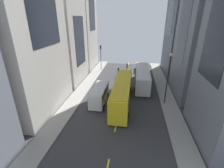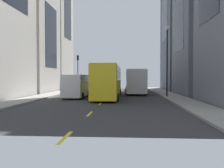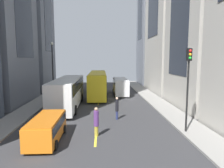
{
  "view_description": "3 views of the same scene",
  "coord_description": "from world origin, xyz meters",
  "px_view_note": "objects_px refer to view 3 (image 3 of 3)",
  "views": [
    {
      "loc": [
        -1.97,
        25.35,
        12.68
      ],
      "look_at": [
        1.97,
        -1.05,
        1.57
      ],
      "focal_mm": 25.66,
      "sensor_mm": 36.0,
      "label": 1
    },
    {
      "loc": [
        -2.38,
        30.03,
        2.3
      ],
      "look_at": [
        -0.39,
        -0.65,
        1.45
      ],
      "focal_mm": 38.75,
      "sensor_mm": 36.0,
      "label": 2
    },
    {
      "loc": [
        0.45,
        -28.23,
        5.52
      ],
      "look_at": [
        1.75,
        -2.75,
        2.43
      ],
      "focal_mm": 32.21,
      "sensor_mm": 36.0,
      "label": 3
    }
  ],
  "objects_px": {
    "city_bus_white": "(68,90)",
    "pedestrian_waiting_curb": "(117,107)",
    "delivery_van_white": "(120,85)",
    "pedestrian_crossing_mid": "(96,121)",
    "streetcar_yellow": "(98,82)",
    "car_orange_0": "(47,127)",
    "traffic_light_near_corner": "(188,75)"
  },
  "relations": [
    {
      "from": "city_bus_white",
      "to": "delivery_van_white",
      "type": "height_order",
      "value": "city_bus_white"
    },
    {
      "from": "pedestrian_waiting_curb",
      "to": "traffic_light_near_corner",
      "type": "height_order",
      "value": "traffic_light_near_corner"
    },
    {
      "from": "streetcar_yellow",
      "to": "pedestrian_crossing_mid",
      "type": "relative_size",
      "value": 6.02
    },
    {
      "from": "streetcar_yellow",
      "to": "car_orange_0",
      "type": "height_order",
      "value": "streetcar_yellow"
    },
    {
      "from": "pedestrian_waiting_curb",
      "to": "traffic_light_near_corner",
      "type": "distance_m",
      "value": 7.04
    },
    {
      "from": "streetcar_yellow",
      "to": "car_orange_0",
      "type": "bearing_deg",
      "value": -100.08
    },
    {
      "from": "streetcar_yellow",
      "to": "traffic_light_near_corner",
      "type": "bearing_deg",
      "value": -67.31
    },
    {
      "from": "pedestrian_crossing_mid",
      "to": "city_bus_white",
      "type": "bearing_deg",
      "value": 135.03
    },
    {
      "from": "car_orange_0",
      "to": "pedestrian_waiting_curb",
      "type": "bearing_deg",
      "value": 42.53
    },
    {
      "from": "streetcar_yellow",
      "to": "pedestrian_waiting_curb",
      "type": "relative_size",
      "value": 6.1
    },
    {
      "from": "delivery_van_white",
      "to": "pedestrian_waiting_curb",
      "type": "height_order",
      "value": "delivery_van_white"
    },
    {
      "from": "city_bus_white",
      "to": "pedestrian_waiting_curb",
      "type": "distance_m",
      "value": 7.51
    },
    {
      "from": "delivery_van_white",
      "to": "traffic_light_near_corner",
      "type": "relative_size",
      "value": 0.99
    },
    {
      "from": "traffic_light_near_corner",
      "to": "delivery_van_white",
      "type": "bearing_deg",
      "value": 101.24
    },
    {
      "from": "pedestrian_crossing_mid",
      "to": "traffic_light_near_corner",
      "type": "relative_size",
      "value": 0.34
    },
    {
      "from": "streetcar_yellow",
      "to": "pedestrian_waiting_curb",
      "type": "distance_m",
      "value": 13.01
    },
    {
      "from": "city_bus_white",
      "to": "pedestrian_crossing_mid",
      "type": "distance_m",
      "value": 9.94
    },
    {
      "from": "city_bus_white",
      "to": "pedestrian_crossing_mid",
      "type": "relative_size",
      "value": 5.27
    },
    {
      "from": "pedestrian_waiting_curb",
      "to": "traffic_light_near_corner",
      "type": "xyz_separation_m",
      "value": [
        4.93,
        -3.8,
        3.29
      ]
    },
    {
      "from": "streetcar_yellow",
      "to": "delivery_van_white",
      "type": "bearing_deg",
      "value": 5.65
    },
    {
      "from": "pedestrian_waiting_curb",
      "to": "city_bus_white",
      "type": "bearing_deg",
      "value": 149.11
    },
    {
      "from": "city_bus_white",
      "to": "streetcar_yellow",
      "type": "relative_size",
      "value": 0.88
    },
    {
      "from": "city_bus_white",
      "to": "delivery_van_white",
      "type": "relative_size",
      "value": 1.83
    },
    {
      "from": "delivery_van_white",
      "to": "city_bus_white",
      "type": "bearing_deg",
      "value": -130.91
    },
    {
      "from": "streetcar_yellow",
      "to": "pedestrian_waiting_curb",
      "type": "height_order",
      "value": "streetcar_yellow"
    },
    {
      "from": "city_bus_white",
      "to": "car_orange_0",
      "type": "distance_m",
      "value": 9.98
    },
    {
      "from": "delivery_van_white",
      "to": "traffic_light_near_corner",
      "type": "height_order",
      "value": "traffic_light_near_corner"
    },
    {
      "from": "delivery_van_white",
      "to": "car_orange_0",
      "type": "bearing_deg",
      "value": -110.52
    },
    {
      "from": "streetcar_yellow",
      "to": "delivery_van_white",
      "type": "relative_size",
      "value": 2.09
    },
    {
      "from": "pedestrian_crossing_mid",
      "to": "pedestrian_waiting_curb",
      "type": "height_order",
      "value": "pedestrian_crossing_mid"
    },
    {
      "from": "city_bus_white",
      "to": "car_orange_0",
      "type": "relative_size",
      "value": 2.45
    },
    {
      "from": "pedestrian_crossing_mid",
      "to": "pedestrian_waiting_curb",
      "type": "distance_m",
      "value": 4.42
    }
  ]
}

